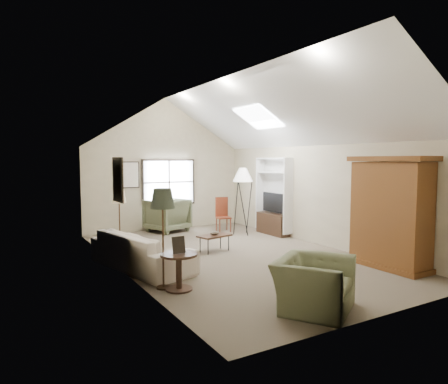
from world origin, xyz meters
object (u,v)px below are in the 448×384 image
armchair_near (314,284)px  side_chair (223,215)px  armoire (390,213)px  armchair_far (167,215)px  side_table (179,272)px  sofa (141,250)px  coffee_table (214,243)px

armchair_near → side_chair: bearing=39.0°
armoire → armchair_near: size_ratio=1.95×
armchair_near → armchair_far: armchair_far is taller
armchair_far → side_table: bearing=50.0°
sofa → coffee_table: 2.01m
armoire → armchair_near: armoire is taller
coffee_table → side_chair: 2.66m
armchair_near → side_table: (-1.33, 1.75, -0.06)m
sofa → armchair_far: bearing=-42.7°
sofa → armchair_near: 3.64m
armoire → sofa: bearing=150.6°
armoire → sofa: size_ratio=0.90×
armchair_far → side_chair: bearing=129.8°
armchair_far → coffee_table: (-0.04, -3.02, -0.30)m
side_table → coffee_table: bearing=49.2°
armchair_far → side_chair: 1.69m
armchair_near → side_chair: 6.37m
coffee_table → armoire: bearing=-51.3°
coffee_table → side_chair: (1.50, 2.17, 0.31)m
armchair_near → side_chair: (2.00, 6.04, 0.14)m
armchair_near → side_table: armchair_near is taller
armchair_near → coffee_table: size_ratio=1.47×
armoire → armchair_far: size_ratio=2.03×
armoire → armchair_far: (-2.31, 5.96, -0.61)m
side_chair → armchair_far: bearing=161.6°
armoire → sofa: (-4.29, 2.42, -0.74)m
armchair_near → armchair_far: (0.55, 6.89, 0.13)m
side_chair → sofa: bearing=-130.2°
side_table → side_chair: size_ratio=0.60×
armchair_near → side_chair: side_chair is taller
sofa → side_chair: size_ratio=2.40×
sofa → side_table: (0.10, -1.60, -0.05)m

